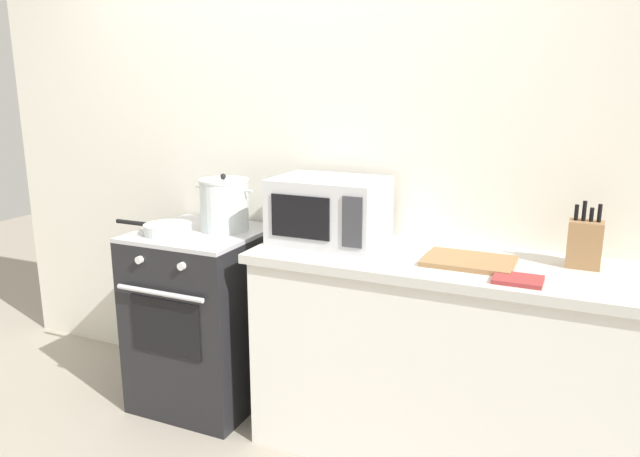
% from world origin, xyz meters
% --- Properties ---
extents(back_wall, '(4.40, 0.10, 2.50)m').
position_xyz_m(back_wall, '(0.30, 0.97, 1.25)').
color(back_wall, silver).
rests_on(back_wall, ground_plane).
extents(lower_cabinet_right, '(1.64, 0.56, 0.88)m').
position_xyz_m(lower_cabinet_right, '(0.90, 0.62, 0.44)').
color(lower_cabinet_right, white).
rests_on(lower_cabinet_right, ground_plane).
extents(countertop_right, '(1.70, 0.60, 0.04)m').
position_xyz_m(countertop_right, '(0.90, 0.62, 0.90)').
color(countertop_right, beige).
rests_on(countertop_right, lower_cabinet_right).
extents(stove, '(0.60, 0.64, 0.92)m').
position_xyz_m(stove, '(-0.35, 0.60, 0.46)').
color(stove, black).
rests_on(stove, ground_plane).
extents(stock_pot, '(0.33, 0.25, 0.29)m').
position_xyz_m(stock_pot, '(-0.25, 0.68, 1.05)').
color(stock_pot, silver).
rests_on(stock_pot, stove).
extents(frying_pan, '(0.43, 0.23, 0.05)m').
position_xyz_m(frying_pan, '(-0.46, 0.49, 0.95)').
color(frying_pan, silver).
rests_on(frying_pan, stove).
extents(microwave, '(0.50, 0.37, 0.30)m').
position_xyz_m(microwave, '(0.32, 0.68, 1.07)').
color(microwave, silver).
rests_on(microwave, countertop_right).
extents(cutting_board, '(0.36, 0.26, 0.02)m').
position_xyz_m(cutting_board, '(0.99, 0.60, 0.93)').
color(cutting_board, '#997047').
rests_on(cutting_board, countertop_right).
extents(knife_block, '(0.13, 0.10, 0.27)m').
position_xyz_m(knife_block, '(1.41, 0.74, 1.02)').
color(knife_block, '#997047').
rests_on(knife_block, countertop_right).
extents(oven_mitt, '(0.18, 0.14, 0.02)m').
position_xyz_m(oven_mitt, '(1.20, 0.44, 0.93)').
color(oven_mitt, '#993333').
rests_on(oven_mitt, countertop_right).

